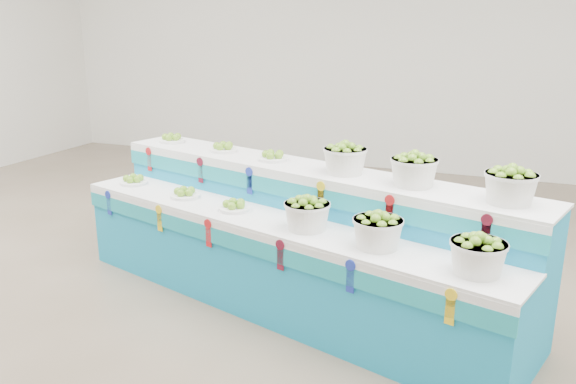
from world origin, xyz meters
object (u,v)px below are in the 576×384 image
object	(u,v)px
basket_upper_right	(511,185)
basket_lower_left	(307,213)
plate_upper_mid	(223,146)
display_stand	(288,238)

from	to	relation	value
basket_upper_right	basket_lower_left	bearing A→B (deg)	-175.48
plate_upper_mid	basket_lower_left	bearing A→B (deg)	-37.16
plate_upper_mid	basket_upper_right	size ratio (longest dim) A/B	0.76
display_stand	basket_lower_left	xyz separation A→B (m)	(0.26, -0.32, 0.32)
basket_lower_left	basket_upper_right	size ratio (longest dim) A/B	1.00
plate_upper_mid	basket_upper_right	bearing A→B (deg)	-16.68
plate_upper_mid	display_stand	bearing A→B (deg)	-31.25
basket_lower_left	plate_upper_mid	world-z (taller)	plate_upper_mid
basket_lower_left	basket_upper_right	xyz separation A→B (m)	(1.26, 0.10, 0.30)
display_stand	basket_upper_right	world-z (taller)	basket_upper_right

